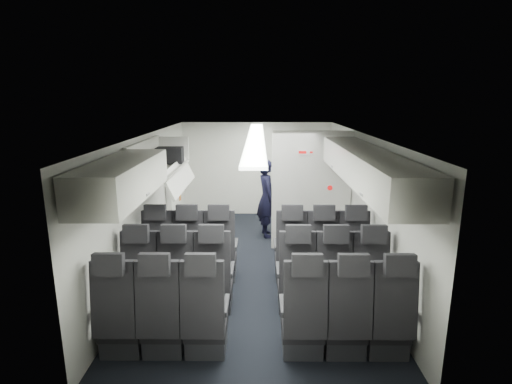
{
  "coord_description": "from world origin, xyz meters",
  "views": [
    {
      "loc": [
        0.05,
        -6.12,
        2.71
      ],
      "look_at": [
        0.0,
        0.4,
        1.15
      ],
      "focal_mm": 28.0,
      "sensor_mm": 36.0,
      "label": 1
    }
  ],
  "objects_px": {
    "boarding_door": "(174,188)",
    "carry_on_bag": "(170,155)",
    "galley_unit": "(299,177)",
    "flight_attendant": "(267,198)",
    "seat_row_front": "(256,255)",
    "seat_row_rear": "(254,320)",
    "seat_row_mid": "(255,282)"
  },
  "relations": [
    {
      "from": "seat_row_front",
      "to": "seat_row_mid",
      "type": "bearing_deg",
      "value": -90.0
    },
    {
      "from": "carry_on_bag",
      "to": "seat_row_rear",
      "type": "bearing_deg",
      "value": -63.62
    },
    {
      "from": "seat_row_front",
      "to": "seat_row_rear",
      "type": "height_order",
      "value": "same"
    },
    {
      "from": "flight_attendant",
      "to": "galley_unit",
      "type": "bearing_deg",
      "value": -42.8
    },
    {
      "from": "galley_unit",
      "to": "seat_row_rear",
      "type": "bearing_deg",
      "value": -100.65
    },
    {
      "from": "seat_row_mid",
      "to": "seat_row_rear",
      "type": "bearing_deg",
      "value": -90.0
    },
    {
      "from": "seat_row_front",
      "to": "seat_row_rear",
      "type": "bearing_deg",
      "value": -90.0
    },
    {
      "from": "carry_on_bag",
      "to": "seat_row_front",
      "type": "bearing_deg",
      "value": -27.63
    },
    {
      "from": "seat_row_rear",
      "to": "flight_attendant",
      "type": "bearing_deg",
      "value": 87.0
    },
    {
      "from": "boarding_door",
      "to": "carry_on_bag",
      "type": "bearing_deg",
      "value": -78.95
    },
    {
      "from": "boarding_door",
      "to": "galley_unit",
      "type": "bearing_deg",
      "value": 24.28
    },
    {
      "from": "seat_row_rear",
      "to": "seat_row_mid",
      "type": "bearing_deg",
      "value": 90.0
    },
    {
      "from": "seat_row_mid",
      "to": "flight_attendant",
      "type": "relative_size",
      "value": 2.16
    },
    {
      "from": "seat_row_front",
      "to": "galley_unit",
      "type": "xyz_separation_m",
      "value": [
        0.95,
        3.25,
        0.55
      ]
    },
    {
      "from": "seat_row_front",
      "to": "seat_row_rear",
      "type": "xyz_separation_m",
      "value": [
        0.0,
        -1.8,
        0.0
      ]
    },
    {
      "from": "seat_row_mid",
      "to": "boarding_door",
      "type": "bearing_deg",
      "value": 118.77
    },
    {
      "from": "seat_row_mid",
      "to": "boarding_door",
      "type": "height_order",
      "value": "boarding_door"
    },
    {
      "from": "boarding_door",
      "to": "carry_on_bag",
      "type": "height_order",
      "value": "carry_on_bag"
    },
    {
      "from": "galley_unit",
      "to": "boarding_door",
      "type": "relative_size",
      "value": 1.02
    },
    {
      "from": "galley_unit",
      "to": "carry_on_bag",
      "type": "height_order",
      "value": "carry_on_bag"
    },
    {
      "from": "seat_row_mid",
      "to": "seat_row_rear",
      "type": "distance_m",
      "value": 0.9
    },
    {
      "from": "seat_row_front",
      "to": "galley_unit",
      "type": "height_order",
      "value": "galley_unit"
    },
    {
      "from": "galley_unit",
      "to": "flight_attendant",
      "type": "height_order",
      "value": "galley_unit"
    },
    {
      "from": "galley_unit",
      "to": "boarding_door",
      "type": "height_order",
      "value": "galley_unit"
    },
    {
      "from": "boarding_door",
      "to": "carry_on_bag",
      "type": "relative_size",
      "value": 4.56
    },
    {
      "from": "carry_on_bag",
      "to": "seat_row_mid",
      "type": "bearing_deg",
      "value": -51.22
    },
    {
      "from": "seat_row_front",
      "to": "boarding_door",
      "type": "distance_m",
      "value": 2.71
    },
    {
      "from": "seat_row_front",
      "to": "flight_attendant",
      "type": "xyz_separation_m",
      "value": [
        0.2,
        2.0,
        0.37
      ]
    },
    {
      "from": "flight_attendant",
      "to": "carry_on_bag",
      "type": "distance_m",
      "value": 2.32
    },
    {
      "from": "galley_unit",
      "to": "carry_on_bag",
      "type": "distance_m",
      "value": 3.6
    },
    {
      "from": "galley_unit",
      "to": "boarding_door",
      "type": "distance_m",
      "value": 2.84
    },
    {
      "from": "seat_row_rear",
      "to": "galley_unit",
      "type": "relative_size",
      "value": 1.75
    }
  ]
}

